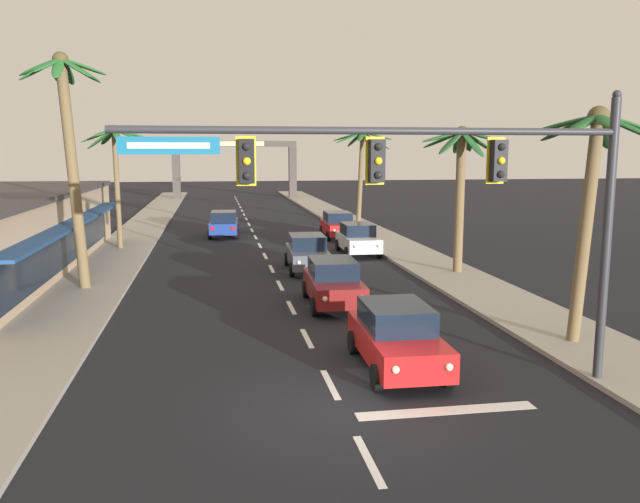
{
  "coord_description": "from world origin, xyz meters",
  "views": [
    {
      "loc": [
        -2.67,
        -13.01,
        5.55
      ],
      "look_at": [
        0.86,
        8.0,
        2.2
      ],
      "focal_mm": 35.65,
      "sensor_mm": 36.0,
      "label": 1
    }
  ],
  "objects_px": {
    "sedan_third_in_queue": "(333,282)",
    "palm_right_farthest": "(362,153)",
    "traffic_signal_mast": "(453,181)",
    "palm_right_second": "(461,172)",
    "town_gateway_arch": "(235,161)",
    "palm_left_second": "(69,134)",
    "sedan_lead_at_stop_bar": "(397,336)",
    "sedan_parked_mid_kerb": "(358,239)",
    "sedan_parked_nearest_kerb": "(338,225)",
    "sedan_oncoming_far": "(224,224)",
    "palm_left_third": "(116,153)",
    "palm_right_nearest": "(591,175)",
    "sedan_fifth_in_queue": "(307,252)"
  },
  "relations": [
    {
      "from": "sedan_third_in_queue",
      "to": "palm_right_second",
      "type": "relative_size",
      "value": 0.67
    },
    {
      "from": "traffic_signal_mast",
      "to": "palm_left_second",
      "type": "height_order",
      "value": "palm_left_second"
    },
    {
      "from": "palm_right_second",
      "to": "palm_right_farthest",
      "type": "height_order",
      "value": "palm_right_farthest"
    },
    {
      "from": "sedan_oncoming_far",
      "to": "palm_left_second",
      "type": "distance_m",
      "value": 17.92
    },
    {
      "from": "traffic_signal_mast",
      "to": "palm_right_second",
      "type": "height_order",
      "value": "traffic_signal_mast"
    },
    {
      "from": "sedan_lead_at_stop_bar",
      "to": "palm_right_farthest",
      "type": "bearing_deg",
      "value": 78.25
    },
    {
      "from": "sedan_lead_at_stop_bar",
      "to": "sedan_oncoming_far",
      "type": "height_order",
      "value": "same"
    },
    {
      "from": "palm_left_third",
      "to": "town_gateway_arch",
      "type": "distance_m",
      "value": 40.61
    },
    {
      "from": "sedan_oncoming_far",
      "to": "sedan_parked_nearest_kerb",
      "type": "xyz_separation_m",
      "value": [
        7.32,
        -1.9,
        0.0
      ]
    },
    {
      "from": "traffic_signal_mast",
      "to": "sedan_parked_mid_kerb",
      "type": "relative_size",
      "value": 2.53
    },
    {
      "from": "palm_left_third",
      "to": "palm_left_second",
      "type": "bearing_deg",
      "value": -90.82
    },
    {
      "from": "sedan_third_in_queue",
      "to": "town_gateway_arch",
      "type": "xyz_separation_m",
      "value": [
        -1.57,
        54.8,
        3.57
      ]
    },
    {
      "from": "palm_right_farthest",
      "to": "town_gateway_arch",
      "type": "bearing_deg",
      "value": 107.22
    },
    {
      "from": "sedan_lead_at_stop_bar",
      "to": "palm_right_second",
      "type": "bearing_deg",
      "value": 61.76
    },
    {
      "from": "sedan_third_in_queue",
      "to": "palm_right_nearest",
      "type": "xyz_separation_m",
      "value": [
        6.22,
        -5.92,
        4.04
      ]
    },
    {
      "from": "palm_left_third",
      "to": "palm_right_second",
      "type": "xyz_separation_m",
      "value": [
        16.27,
        -10.16,
        -0.82
      ]
    },
    {
      "from": "sedan_parked_mid_kerb",
      "to": "palm_left_second",
      "type": "xyz_separation_m",
      "value": [
        -13.24,
        -7.27,
        5.37
      ]
    },
    {
      "from": "traffic_signal_mast",
      "to": "palm_right_farthest",
      "type": "xyz_separation_m",
      "value": [
        6.25,
        35.13,
        0.52
      ]
    },
    {
      "from": "sedan_parked_nearest_kerb",
      "to": "palm_right_second",
      "type": "relative_size",
      "value": 0.67
    },
    {
      "from": "sedan_third_in_queue",
      "to": "town_gateway_arch",
      "type": "height_order",
      "value": "town_gateway_arch"
    },
    {
      "from": "palm_left_third",
      "to": "palm_right_second",
      "type": "height_order",
      "value": "palm_left_third"
    },
    {
      "from": "sedan_parked_nearest_kerb",
      "to": "sedan_fifth_in_queue",
      "type": "bearing_deg",
      "value": -108.23
    },
    {
      "from": "sedan_third_in_queue",
      "to": "palm_left_second",
      "type": "height_order",
      "value": "palm_left_second"
    },
    {
      "from": "palm_right_nearest",
      "to": "town_gateway_arch",
      "type": "height_order",
      "value": "town_gateway_arch"
    },
    {
      "from": "sedan_parked_nearest_kerb",
      "to": "palm_right_farthest",
      "type": "relative_size",
      "value": 0.61
    },
    {
      "from": "palm_left_second",
      "to": "palm_right_nearest",
      "type": "distance_m",
      "value": 18.85
    },
    {
      "from": "palm_right_second",
      "to": "palm_left_third",
      "type": "bearing_deg",
      "value": 148.01
    },
    {
      "from": "palm_right_second",
      "to": "palm_left_second",
      "type": "bearing_deg",
      "value": -177.29
    },
    {
      "from": "sedan_parked_mid_kerb",
      "to": "sedan_third_in_queue",
      "type": "bearing_deg",
      "value": -107.24
    },
    {
      "from": "sedan_parked_nearest_kerb",
      "to": "palm_right_second",
      "type": "xyz_separation_m",
      "value": [
        2.96,
        -13.28,
        3.8
      ]
    },
    {
      "from": "traffic_signal_mast",
      "to": "palm_left_third",
      "type": "xyz_separation_m",
      "value": [
        -10.58,
        23.82,
        0.56
      ]
    },
    {
      "from": "sedan_lead_at_stop_bar",
      "to": "sedan_parked_nearest_kerb",
      "type": "distance_m",
      "value": 25.36
    },
    {
      "from": "sedan_third_in_queue",
      "to": "palm_right_farthest",
      "type": "distance_m",
      "value": 27.67
    },
    {
      "from": "town_gateway_arch",
      "to": "sedan_parked_nearest_kerb",
      "type": "bearing_deg",
      "value": -81.78
    },
    {
      "from": "sedan_parked_mid_kerb",
      "to": "palm_left_second",
      "type": "relative_size",
      "value": 0.48
    },
    {
      "from": "palm_left_second",
      "to": "town_gateway_arch",
      "type": "relative_size",
      "value": 0.63
    },
    {
      "from": "palm_left_second",
      "to": "palm_left_third",
      "type": "xyz_separation_m",
      "value": [
        0.16,
        10.94,
        -0.75
      ]
    },
    {
      "from": "sedan_lead_at_stop_bar",
      "to": "palm_right_second",
      "type": "distance_m",
      "value": 13.98
    },
    {
      "from": "town_gateway_arch",
      "to": "palm_left_second",
      "type": "bearing_deg",
      "value": -99.13
    },
    {
      "from": "sedan_oncoming_far",
      "to": "palm_right_nearest",
      "type": "height_order",
      "value": "palm_right_nearest"
    },
    {
      "from": "sedan_oncoming_far",
      "to": "sedan_lead_at_stop_bar",
      "type": "bearing_deg",
      "value": -81.74
    },
    {
      "from": "sedan_lead_at_stop_bar",
      "to": "palm_right_nearest",
      "type": "distance_m",
      "value": 7.22
    },
    {
      "from": "traffic_signal_mast",
      "to": "palm_right_farthest",
      "type": "height_order",
      "value": "palm_right_farthest"
    },
    {
      "from": "traffic_signal_mast",
      "to": "town_gateway_arch",
      "type": "relative_size",
      "value": 0.77
    },
    {
      "from": "sedan_parked_nearest_kerb",
      "to": "sedan_lead_at_stop_bar",
      "type": "bearing_deg",
      "value": -97.71
    },
    {
      "from": "palm_right_nearest",
      "to": "palm_right_farthest",
      "type": "distance_m",
      "value": 32.24
    },
    {
      "from": "sedan_parked_nearest_kerb",
      "to": "sedan_parked_mid_kerb",
      "type": "height_order",
      "value": "same"
    },
    {
      "from": "sedan_parked_mid_kerb",
      "to": "palm_left_second",
      "type": "bearing_deg",
      "value": -151.23
    },
    {
      "from": "traffic_signal_mast",
      "to": "sedan_lead_at_stop_bar",
      "type": "xyz_separation_m",
      "value": [
        -0.68,
        1.81,
        -4.05
      ]
    },
    {
      "from": "sedan_lead_at_stop_bar",
      "to": "sedan_oncoming_far",
      "type": "bearing_deg",
      "value": 98.26
    }
  ]
}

